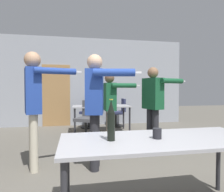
{
  "coord_description": "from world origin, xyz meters",
  "views": [
    {
      "loc": [
        -0.53,
        -1.5,
        1.22
      ],
      "look_at": [
        0.18,
        2.21,
        1.1
      ],
      "focal_mm": 32.0,
      "sensor_mm": 36.0,
      "label": 1
    }
  ],
  "objects_px": {
    "person_right_polo": "(34,98)",
    "drink_cup": "(157,133)",
    "person_near_casual": "(96,100)",
    "office_chair_side_rolled": "(90,113)",
    "office_chair_far_left": "(118,113)",
    "beer_bottle": "(111,121)",
    "person_left_plaid": "(110,102)",
    "office_chair_mid_tucked": "(87,120)",
    "person_center_tall": "(153,99)"
  },
  "relations": [
    {
      "from": "person_near_casual",
      "to": "office_chair_side_rolled",
      "type": "relative_size",
      "value": 1.85
    },
    {
      "from": "person_right_polo",
      "to": "office_chair_side_rolled",
      "type": "xyz_separation_m",
      "value": [
        1.1,
        3.28,
        -0.65
      ]
    },
    {
      "from": "person_right_polo",
      "to": "office_chair_mid_tucked",
      "type": "relative_size",
      "value": 1.91
    },
    {
      "from": "office_chair_mid_tucked",
      "to": "beer_bottle",
      "type": "xyz_separation_m",
      "value": [
        0.0,
        -3.29,
        0.5
      ]
    },
    {
      "from": "person_right_polo",
      "to": "office_chair_mid_tucked",
      "type": "bearing_deg",
      "value": 139.12
    },
    {
      "from": "person_near_casual",
      "to": "person_right_polo",
      "type": "xyz_separation_m",
      "value": [
        -0.92,
        0.11,
        0.04
      ]
    },
    {
      "from": "office_chair_mid_tucked",
      "to": "office_chair_far_left",
      "type": "distance_m",
      "value": 1.79
    },
    {
      "from": "person_right_polo",
      "to": "beer_bottle",
      "type": "relative_size",
      "value": 4.72
    },
    {
      "from": "person_right_polo",
      "to": "drink_cup",
      "type": "bearing_deg",
      "value": 29.04
    },
    {
      "from": "person_left_plaid",
      "to": "person_near_casual",
      "type": "distance_m",
      "value": 1.35
    },
    {
      "from": "person_center_tall",
      "to": "beer_bottle",
      "type": "bearing_deg",
      "value": -49.79
    },
    {
      "from": "office_chair_far_left",
      "to": "person_center_tall",
      "type": "bearing_deg",
      "value": -174.35
    },
    {
      "from": "person_right_polo",
      "to": "beer_bottle",
      "type": "distance_m",
      "value": 1.67
    },
    {
      "from": "office_chair_mid_tucked",
      "to": "office_chair_side_rolled",
      "type": "bearing_deg",
      "value": -66.8
    },
    {
      "from": "office_chair_far_left",
      "to": "beer_bottle",
      "type": "relative_size",
      "value": 2.41
    },
    {
      "from": "person_center_tall",
      "to": "office_chair_mid_tucked",
      "type": "height_order",
      "value": "person_center_tall"
    },
    {
      "from": "person_right_polo",
      "to": "office_chair_mid_tucked",
      "type": "distance_m",
      "value": 2.21
    },
    {
      "from": "office_chair_mid_tucked",
      "to": "beer_bottle",
      "type": "distance_m",
      "value": 3.32
    },
    {
      "from": "person_right_polo",
      "to": "office_chair_mid_tucked",
      "type": "height_order",
      "value": "person_right_polo"
    },
    {
      "from": "person_left_plaid",
      "to": "office_chair_far_left",
      "type": "distance_m",
      "value": 2.29
    },
    {
      "from": "office_chair_side_rolled",
      "to": "drink_cup",
      "type": "bearing_deg",
      "value": 122.66
    },
    {
      "from": "office_chair_mid_tucked",
      "to": "drink_cup",
      "type": "relative_size",
      "value": 9.63
    },
    {
      "from": "office_chair_far_left",
      "to": "beer_bottle",
      "type": "xyz_separation_m",
      "value": [
        -1.12,
        -4.68,
        0.51
      ]
    },
    {
      "from": "person_left_plaid",
      "to": "office_chair_mid_tucked",
      "type": "xyz_separation_m",
      "value": [
        -0.46,
        0.74,
        -0.51
      ]
    },
    {
      "from": "person_right_polo",
      "to": "person_left_plaid",
      "type": "bearing_deg",
      "value": 114.95
    },
    {
      "from": "office_chair_far_left",
      "to": "office_chair_side_rolled",
      "type": "relative_size",
      "value": 0.96
    },
    {
      "from": "person_left_plaid",
      "to": "person_right_polo",
      "type": "height_order",
      "value": "person_right_polo"
    },
    {
      "from": "office_chair_far_left",
      "to": "beer_bottle",
      "type": "distance_m",
      "value": 4.84
    },
    {
      "from": "person_right_polo",
      "to": "drink_cup",
      "type": "xyz_separation_m",
      "value": [
        1.36,
        -1.4,
        -0.29
      ]
    },
    {
      "from": "office_chair_side_rolled",
      "to": "beer_bottle",
      "type": "relative_size",
      "value": 2.51
    },
    {
      "from": "person_center_tall",
      "to": "drink_cup",
      "type": "height_order",
      "value": "person_center_tall"
    },
    {
      "from": "office_chair_far_left",
      "to": "office_chair_side_rolled",
      "type": "xyz_separation_m",
      "value": [
        -0.94,
        -0.01,
        0.03
      ]
    },
    {
      "from": "office_chair_far_left",
      "to": "office_chair_mid_tucked",
      "type": "bearing_deg",
      "value": 142.7
    },
    {
      "from": "person_near_casual",
      "to": "drink_cup",
      "type": "bearing_deg",
      "value": 29.0
    },
    {
      "from": "person_right_polo",
      "to": "drink_cup",
      "type": "relative_size",
      "value": 18.36
    },
    {
      "from": "office_chair_far_left",
      "to": "drink_cup",
      "type": "xyz_separation_m",
      "value": [
        -0.67,
        -4.69,
        0.38
      ]
    },
    {
      "from": "person_left_plaid",
      "to": "person_center_tall",
      "type": "relative_size",
      "value": 0.94
    },
    {
      "from": "person_left_plaid",
      "to": "person_near_casual",
      "type": "bearing_deg",
      "value": -21.87
    },
    {
      "from": "person_right_polo",
      "to": "office_chair_far_left",
      "type": "height_order",
      "value": "person_right_polo"
    },
    {
      "from": "person_right_polo",
      "to": "person_center_tall",
      "type": "bearing_deg",
      "value": 93.73
    },
    {
      "from": "office_chair_far_left",
      "to": "drink_cup",
      "type": "height_order",
      "value": "office_chair_far_left"
    },
    {
      "from": "person_center_tall",
      "to": "person_left_plaid",
      "type": "bearing_deg",
      "value": -133.96
    },
    {
      "from": "person_left_plaid",
      "to": "office_chair_side_rolled",
      "type": "xyz_separation_m",
      "value": [
        -0.28,
        2.12,
        -0.5
      ]
    },
    {
      "from": "person_near_casual",
      "to": "drink_cup",
      "type": "xyz_separation_m",
      "value": [
        0.44,
        -1.29,
        -0.25
      ]
    },
    {
      "from": "person_right_polo",
      "to": "office_chair_far_left",
      "type": "bearing_deg",
      "value": 133.14
    },
    {
      "from": "person_center_tall",
      "to": "beer_bottle",
      "type": "xyz_separation_m",
      "value": [
        -1.3,
        -2.15,
        -0.08
      ]
    },
    {
      "from": "person_near_casual",
      "to": "person_center_tall",
      "type": "distance_m",
      "value": 1.56
    },
    {
      "from": "office_chair_far_left",
      "to": "person_near_casual",
      "type": "bearing_deg",
      "value": 163.33
    },
    {
      "from": "person_near_casual",
      "to": "drink_cup",
      "type": "distance_m",
      "value": 1.39
    },
    {
      "from": "office_chair_far_left",
      "to": "office_chair_side_rolled",
      "type": "distance_m",
      "value": 0.94
    }
  ]
}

